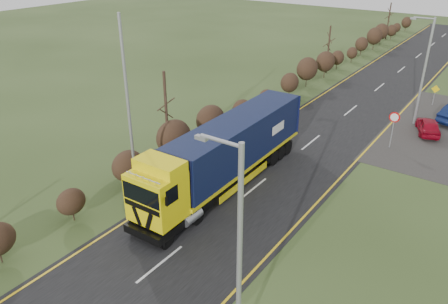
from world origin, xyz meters
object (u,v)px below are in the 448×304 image
streetlight_near (237,246)px  car_red_hatchback (428,126)px  lorry (226,151)px  speed_sign (394,123)px

streetlight_near → car_red_hatchback: bearing=87.0°
lorry → streetlight_near: (6.76, -9.17, 2.16)m
car_red_hatchback → speed_sign: size_ratio=1.33×
car_red_hatchback → speed_sign: (-1.60, -4.18, 1.29)m
lorry → car_red_hatchback: bearing=61.0°
car_red_hatchback → streetlight_near: bearing=66.9°
speed_sign → lorry: bearing=-120.7°
car_red_hatchback → streetlight_near: streetlight_near is taller
lorry → car_red_hatchback: lorry is taller
car_red_hatchback → streetlight_near: (-1.29, -24.22, 3.81)m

